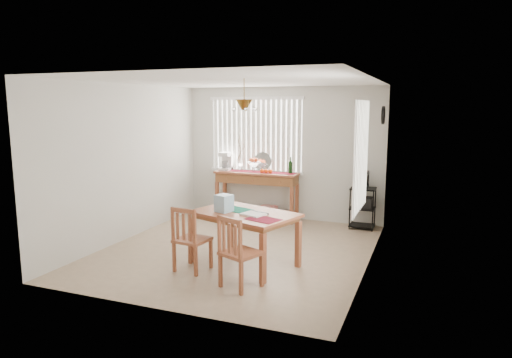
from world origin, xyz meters
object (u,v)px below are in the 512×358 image
at_px(chair_left, 191,239).
at_px(cart_items, 364,180).
at_px(sideboard, 257,184).
at_px(dining_table, 245,218).
at_px(wire_cart, 363,204).
at_px(chair_right, 239,253).

bearing_deg(chair_left, cart_items, 58.74).
xyz_separation_m(sideboard, dining_table, (0.79, -2.55, -0.03)).
xyz_separation_m(wire_cart, chair_left, (-1.86, -3.06, -0.01)).
bearing_deg(wire_cart, dining_table, -116.54).
distance_m(sideboard, chair_right, 3.54).
xyz_separation_m(cart_items, chair_left, (-1.86, -3.07, -0.46)).
bearing_deg(sideboard, wire_cart, 0.14).
distance_m(wire_cart, chair_left, 3.59).
bearing_deg(sideboard, chair_right, -72.67).
bearing_deg(chair_right, chair_left, 159.90).
relative_size(sideboard, cart_items, 5.36).
relative_size(sideboard, dining_table, 1.03).
bearing_deg(chair_left, wire_cart, 58.67).
relative_size(cart_items, chair_left, 0.35).
bearing_deg(cart_items, chair_left, -121.26).
xyz_separation_m(sideboard, wire_cart, (2.07, 0.01, -0.25)).
bearing_deg(chair_right, cart_items, 73.20).
xyz_separation_m(wire_cart, chair_right, (-1.02, -3.37, -0.00)).
bearing_deg(chair_left, chair_right, -20.10).
xyz_separation_m(wire_cart, dining_table, (-1.28, -2.56, 0.22)).
xyz_separation_m(cart_items, chair_right, (-1.02, -3.38, -0.45)).
distance_m(wire_cart, chair_right, 3.52).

